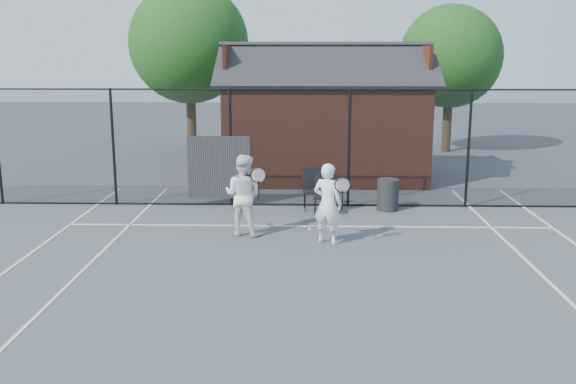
{
  "coord_description": "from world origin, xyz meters",
  "views": [
    {
      "loc": [
        -0.08,
        -11.07,
        3.86
      ],
      "look_at": [
        -0.44,
        1.6,
        1.1
      ],
      "focal_mm": 40.0,
      "sensor_mm": 36.0,
      "label": 1
    }
  ],
  "objects_px": {
    "clubhouse": "(325,126)",
    "chair_right": "(323,195)",
    "chair_left": "(313,190)",
    "player_back": "(243,195)",
    "waste_bin": "(388,195)",
    "player_front": "(328,203)"
  },
  "relations": [
    {
      "from": "chair_left",
      "to": "waste_bin",
      "type": "distance_m",
      "value": 1.87
    },
    {
      "from": "clubhouse",
      "to": "player_front",
      "type": "height_order",
      "value": "clubhouse"
    },
    {
      "from": "player_back",
      "to": "chair_left",
      "type": "relative_size",
      "value": 1.71
    },
    {
      "from": "player_front",
      "to": "chair_left",
      "type": "distance_m",
      "value": 2.9
    },
    {
      "from": "clubhouse",
      "to": "player_back",
      "type": "relative_size",
      "value": 3.7
    },
    {
      "from": "player_back",
      "to": "chair_right",
      "type": "xyz_separation_m",
      "value": [
        1.77,
        1.8,
        -0.39
      ]
    },
    {
      "from": "clubhouse",
      "to": "chair_right",
      "type": "height_order",
      "value": "clubhouse"
    },
    {
      "from": "player_back",
      "to": "chair_right",
      "type": "bearing_deg",
      "value": 45.58
    },
    {
      "from": "waste_bin",
      "to": "player_back",
      "type": "bearing_deg",
      "value": -145.79
    },
    {
      "from": "chair_right",
      "to": "waste_bin",
      "type": "height_order",
      "value": "chair_right"
    },
    {
      "from": "player_back",
      "to": "chair_right",
      "type": "relative_size",
      "value": 1.81
    },
    {
      "from": "waste_bin",
      "to": "chair_right",
      "type": "bearing_deg",
      "value": -162.85
    },
    {
      "from": "chair_left",
      "to": "waste_bin",
      "type": "bearing_deg",
      "value": -2.85
    },
    {
      "from": "player_back",
      "to": "chair_left",
      "type": "height_order",
      "value": "player_back"
    },
    {
      "from": "clubhouse",
      "to": "chair_left",
      "type": "distance_m",
      "value": 4.56
    },
    {
      "from": "clubhouse",
      "to": "chair_right",
      "type": "xyz_separation_m",
      "value": [
        -0.15,
        -4.9,
        -1.12
      ]
    },
    {
      "from": "clubhouse",
      "to": "player_front",
      "type": "relative_size",
      "value": 3.88
    },
    {
      "from": "player_back",
      "to": "waste_bin",
      "type": "distance_m",
      "value": 4.13
    },
    {
      "from": "player_front",
      "to": "waste_bin",
      "type": "xyz_separation_m",
      "value": [
        1.6,
        2.88,
        -0.45
      ]
    },
    {
      "from": "chair_left",
      "to": "clubhouse",
      "type": "bearing_deg",
      "value": 81.53
    },
    {
      "from": "player_front",
      "to": "waste_bin",
      "type": "bearing_deg",
      "value": 60.98
    },
    {
      "from": "chair_right",
      "to": "waste_bin",
      "type": "distance_m",
      "value": 1.7
    }
  ]
}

